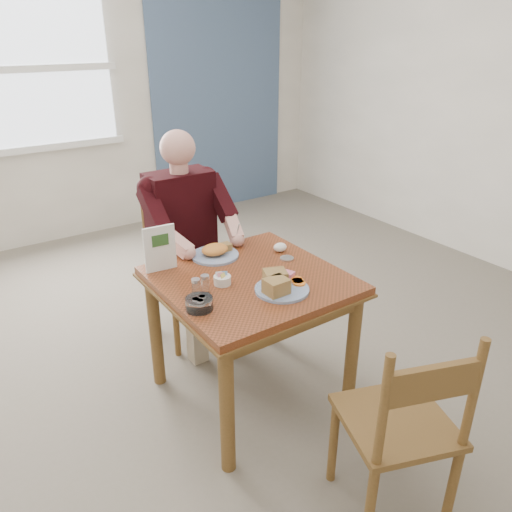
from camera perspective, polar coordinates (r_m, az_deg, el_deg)
floor at (r=2.99m, az=-0.60°, el=-15.28°), size 6.00×6.00×0.00m
wall_back at (r=5.10m, az=-20.79°, el=17.26°), size 5.50×0.00×5.50m
accent_panel at (r=5.70m, az=-4.25°, el=19.30°), size 1.60×0.02×2.80m
lemon_wedge at (r=2.37m, az=2.12°, el=-4.52°), size 0.07×0.06×0.03m
napkin at (r=2.86m, az=2.77°, el=1.01°), size 0.08×0.07×0.05m
metal_dish at (r=2.77m, az=3.55°, el=-0.28°), size 0.10×0.10×0.01m
window at (r=4.97m, az=-25.70°, el=18.67°), size 1.72×0.04×1.42m
table at (r=2.63m, az=-0.66°, el=-4.54°), size 0.92×0.92×0.75m
chair_far at (r=3.32m, az=-8.34°, el=-1.39°), size 0.42×0.42×0.95m
chair_near at (r=2.17m, az=16.36°, el=-18.23°), size 0.54×0.54×0.95m
diner at (r=3.12m, az=-7.97°, el=3.52°), size 0.53×0.56×1.39m
near_plate at (r=2.43m, az=2.68°, el=-3.28°), size 0.30×0.30×0.09m
far_plate at (r=2.80m, az=-4.64°, el=0.49°), size 0.28×0.28×0.07m
caddy at (r=2.50m, az=-3.87°, el=-2.74°), size 0.10×0.10×0.07m
shakers at (r=2.40m, az=-6.34°, el=-3.40°), size 0.10×0.06×0.09m
creamer at (r=2.29m, az=-6.50°, el=-5.41°), size 0.15×0.15×0.06m
menu at (r=2.64m, az=-10.92°, el=0.88°), size 0.17×0.03×0.25m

